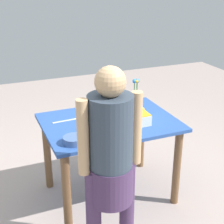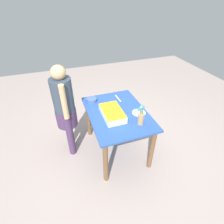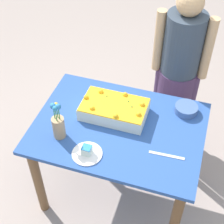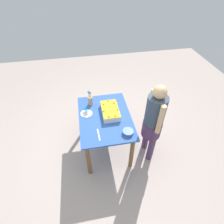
# 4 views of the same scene
# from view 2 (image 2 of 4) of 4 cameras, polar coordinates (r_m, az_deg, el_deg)

# --- Properties ---
(ground_plane) EXTENTS (8.00, 8.00, 0.00)m
(ground_plane) POSITION_cam_2_polar(r_m,az_deg,el_deg) (3.12, 1.48, -11.76)
(ground_plane) COLOR #AC9A91
(dining_table) EXTENTS (1.17, 0.85, 0.78)m
(dining_table) POSITION_cam_2_polar(r_m,az_deg,el_deg) (2.68, 1.69, -2.52)
(dining_table) COLOR #2C539F
(dining_table) RESTS_ON ground_plane
(sheet_cake) EXTENTS (0.46, 0.28, 0.12)m
(sheet_cake) POSITION_cam_2_polar(r_m,az_deg,el_deg) (2.49, 0.11, -0.35)
(sheet_cake) COLOR white
(sheet_cake) RESTS_ON dining_table
(serving_plate_with_slice) EXTENTS (0.20, 0.20, 0.07)m
(serving_plate_with_slice) POSITION_cam_2_polar(r_m,az_deg,el_deg) (2.60, 8.80, 0.03)
(serving_plate_with_slice) COLOR white
(serving_plate_with_slice) RESTS_ON dining_table
(cake_knife) EXTENTS (0.23, 0.03, 0.00)m
(cake_knife) POSITION_cam_2_polar(r_m,az_deg,el_deg) (2.93, 1.98, 4.51)
(cake_knife) COLOR silver
(cake_knife) RESTS_ON dining_table
(flower_vase) EXTENTS (0.08, 0.08, 0.29)m
(flower_vase) POSITION_cam_2_polar(r_m,az_deg,el_deg) (2.35, 9.47, -1.67)
(flower_vase) COLOR tan
(flower_vase) RESTS_ON dining_table
(fruit_bowl) EXTENTS (0.16, 0.16, 0.05)m
(fruit_bowl) POSITION_cam_2_polar(r_m,az_deg,el_deg) (2.85, -6.63, 3.94)
(fruit_bowl) COLOR #4A69A1
(fruit_bowl) RESTS_ON dining_table
(person_standing) EXTENTS (0.45, 0.31, 1.49)m
(person_standing) POSITION_cam_2_polar(r_m,az_deg,el_deg) (2.68, -15.22, 1.70)
(person_standing) COLOR #493156
(person_standing) RESTS_ON ground_plane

